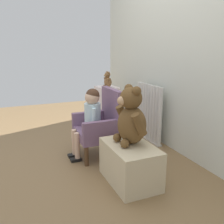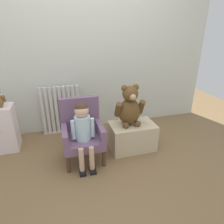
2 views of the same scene
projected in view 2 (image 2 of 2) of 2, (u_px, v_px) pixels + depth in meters
name	position (u px, v px, depth m)	size (l,w,h in m)	color
ground_plane	(109.00, 179.00, 2.07)	(6.00, 6.00, 0.00)	brown
back_wall	(84.00, 47.00, 2.75)	(3.80, 0.05, 2.40)	silver
radiator	(61.00, 110.00, 2.87)	(0.56, 0.05, 0.70)	silver
small_dresser	(2.00, 129.00, 2.48)	(0.33, 0.30, 0.59)	silver
child_armchair	(82.00, 132.00, 2.30)	(0.45, 0.42, 0.72)	slate
child_figure	(83.00, 126.00, 2.14)	(0.25, 0.35, 0.74)	silver
low_bench	(132.00, 136.00, 2.55)	(0.56, 0.36, 0.34)	#C8B690
large_teddy_bear	(130.00, 107.00, 2.40)	(0.37, 0.26, 0.50)	brown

